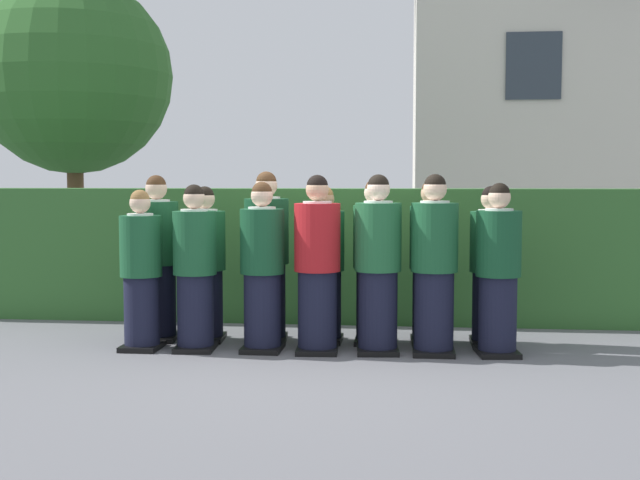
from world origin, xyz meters
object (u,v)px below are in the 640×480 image
object	(u,v)px
student_rear_row_3	(324,268)
student_rear_row_5	(431,266)
student_front_row_2	(262,271)
student_rear_row_1	(205,267)
student_rear_row_2	(267,261)
student_rear_row_6	(490,269)
student_front_row_4	(378,268)
student_front_row_6	(498,273)
student_front_row_0	(141,274)
student_in_red_blazer	(317,268)
student_front_row_5	(434,269)
student_rear_row_4	(374,265)
student_front_row_1	(195,272)
student_rear_row_0	(157,262)

from	to	relation	value
student_rear_row_3	student_rear_row_5	distance (m)	1.07
student_front_row_2	student_rear_row_1	world-z (taller)	student_front_row_2
student_rear_row_2	student_rear_row_6	xyz separation A→B (m)	(2.23, 0.05, -0.07)
student_front_row_4	student_rear_row_6	xyz separation A→B (m)	(1.09, 0.49, -0.06)
student_front_row_6	student_rear_row_6	distance (m)	0.48
student_front_row_0	student_in_red_blazer	distance (m)	1.70
student_in_red_blazer	student_front_row_4	xyz separation A→B (m)	(0.58, 0.04, 0.00)
student_in_red_blazer	student_front_row_4	size ratio (longest dim) A/B	1.00
student_front_row_2	student_in_red_blazer	distance (m)	0.53
student_front_row_5	student_rear_row_1	world-z (taller)	student_front_row_5
student_in_red_blazer	student_rear_row_3	distance (m)	0.50
student_rear_row_4	student_rear_row_6	size ratio (longest dim) A/B	1.04
student_rear_row_2	student_rear_row_5	distance (m)	1.65
student_front_row_2	student_front_row_5	xyz separation A→B (m)	(1.63, 0.02, 0.04)
student_front_row_6	student_rear_row_3	xyz separation A→B (m)	(-1.67, 0.45, -0.02)
student_front_row_0	student_front_row_5	world-z (taller)	student_front_row_5
student_front_row_5	student_rear_row_4	xyz separation A→B (m)	(-0.58, 0.45, -0.02)
student_front_row_4	student_front_row_5	world-z (taller)	student_front_row_5
student_front_row_2	student_rear_row_1	xyz separation A→B (m)	(-0.66, 0.43, -0.02)
student_in_red_blazer	student_rear_row_4	world-z (taller)	student_in_red_blazer
student_rear_row_1	student_rear_row_5	size ratio (longest dim) A/B	0.96
student_rear_row_3	student_front_row_1	bearing A→B (deg)	-156.02
student_front_row_0	student_front_row_5	distance (m)	2.80
student_front_row_1	student_rear_row_5	size ratio (longest dim) A/B	0.97
student_rear_row_3	student_front_row_0	bearing A→B (deg)	-162.31
student_rear_row_3	student_front_row_2	bearing A→B (deg)	-138.18
student_front_row_4	student_rear_row_0	world-z (taller)	student_front_row_4
student_front_row_6	student_rear_row_3	distance (m)	1.73
student_front_row_0	student_front_row_1	distance (m)	0.52
student_front_row_1	student_in_red_blazer	world-z (taller)	student_in_red_blazer
student_front_row_5	student_rear_row_0	world-z (taller)	student_front_row_5
student_rear_row_0	student_rear_row_1	size ratio (longest dim) A/B	1.07
student_front_row_0	student_rear_row_3	size ratio (longest dim) A/B	0.98
student_front_row_1	student_rear_row_1	world-z (taller)	student_front_row_1
student_front_row_0	student_rear_row_4	distance (m)	2.29
student_front_row_0	student_in_red_blazer	bearing A→B (deg)	1.59
student_front_row_5	student_rear_row_2	xyz separation A→B (m)	(-1.66, 0.44, 0.01)
student_front_row_0	student_rear_row_3	xyz separation A→B (m)	(1.72, 0.55, 0.02)
student_in_red_blazer	student_rear_row_5	world-z (taller)	student_in_red_blazer
student_front_row_2	student_rear_row_1	distance (m)	0.79
student_front_row_5	student_rear_row_1	size ratio (longest dim) A/B	1.08
student_rear_row_0	student_rear_row_3	size ratio (longest dim) A/B	1.07
student_front_row_4	student_front_row_5	xyz separation A→B (m)	(0.53, -0.01, 0.00)
student_in_red_blazer	student_rear_row_1	world-z (taller)	student_in_red_blazer
student_front_row_0	student_rear_row_3	bearing A→B (deg)	17.69
student_rear_row_6	student_rear_row_1	bearing A→B (deg)	-178.31
student_front_row_4	student_rear_row_3	world-z (taller)	student_front_row_4
student_front_row_2	student_rear_row_3	xyz separation A→B (m)	(0.54, 0.49, -0.02)
student_front_row_6	student_rear_row_6	bearing A→B (deg)	92.68
student_rear_row_5	student_front_row_5	bearing A→B (deg)	-88.18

